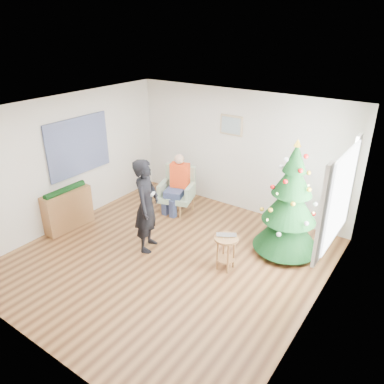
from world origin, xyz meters
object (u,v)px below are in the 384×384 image
Objects in this scene: stool at (226,253)px; standing_man at (147,206)px; christmas_tree at (290,204)px; armchair at (178,195)px; console at (68,210)px.

standing_man reaches higher than stool.
armchair is at bearing 175.47° from christmas_tree.
christmas_tree is at bearing 59.30° from stool.
stool is 1.61m from standing_man.
christmas_tree reaches higher than stool.
standing_man is at bearing -90.29° from armchair.
armchair reaches higher than stool.
standing_man is at bearing -170.29° from stool.
stool is at bearing -120.70° from christmas_tree.
christmas_tree is 2.50m from standing_man.
armchair is 1.68m from standing_man.
armchair is (-1.96, 1.27, 0.05)m from stool.
christmas_tree is 4.31m from console.
christmas_tree reaches higher than standing_man.
standing_man is at bearing -148.09° from christmas_tree.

